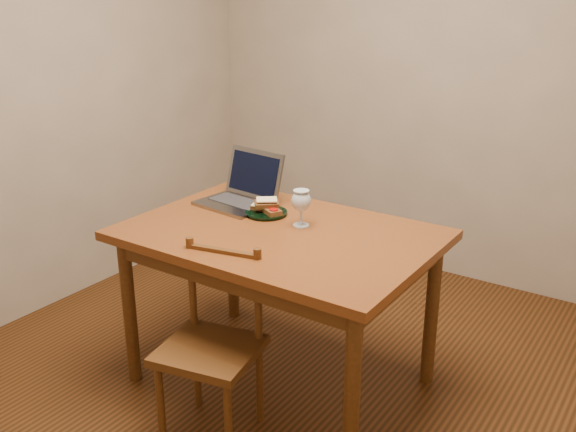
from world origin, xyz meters
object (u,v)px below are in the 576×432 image
Objects in this scene: table at (280,249)px; laptop at (243,190)px; chair at (212,337)px; plate at (266,213)px; milk_glass at (301,208)px.

table is 3.54× the size of laptop.
chair is 2.23× the size of plate.
milk_glass reaches higher than chair.
chair is at bearing -92.92° from table.
plate reaches higher than table.
laptop is at bearing 105.78° from chair.
chair is at bearing -96.98° from milk_glass.
table is 0.45m from laptop.
plate is at bearing -16.60° from laptop.
chair is 0.83m from laptop.
milk_glass is (0.04, 0.10, 0.17)m from table.
chair reaches higher than table.
table is 0.20m from milk_glass.
laptop reaches higher than chair.
chair is 0.67m from plate.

